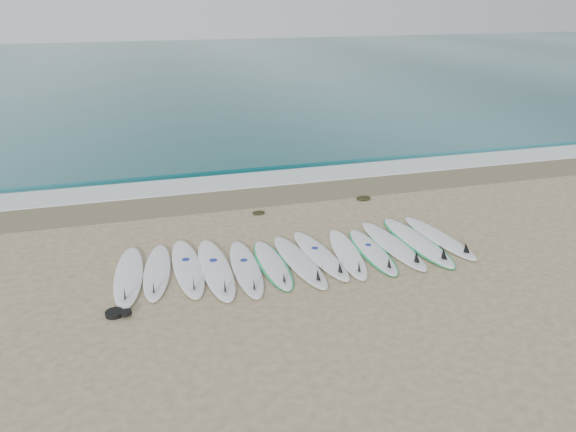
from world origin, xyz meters
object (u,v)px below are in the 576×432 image
object	(u,v)px
surfboard_0	(128,277)
surfboard_12	(440,238)
leash_coil	(117,313)
surfboard_6	(300,262)

from	to	relation	value
surfboard_0	surfboard_12	xyz separation A→B (m)	(6.93, -0.06, -0.00)
surfboard_0	leash_coil	xyz separation A→B (m)	(-0.23, -1.33, -0.01)
surfboard_12	surfboard_0	bearing A→B (deg)	174.22
surfboard_12	leash_coil	world-z (taller)	surfboard_12
surfboard_6	leash_coil	bearing A→B (deg)	-169.55
surfboard_0	surfboard_12	bearing A→B (deg)	4.20
surfboard_0	surfboard_6	distance (m)	3.49
surfboard_12	leash_coil	distance (m)	7.26
surfboard_6	leash_coil	xyz separation A→B (m)	(-3.70, -1.00, -0.01)
surfboard_12	surfboard_6	bearing A→B (deg)	179.18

